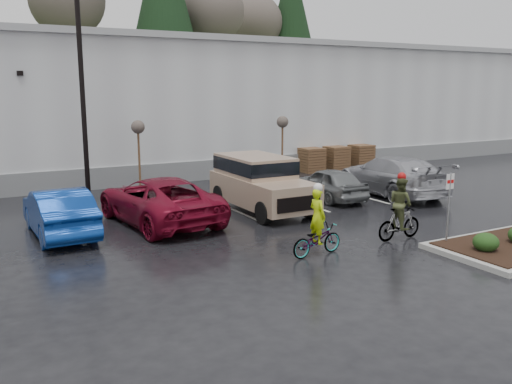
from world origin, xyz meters
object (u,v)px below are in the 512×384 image
car_grey (329,183)px  cyclist_olive (400,215)px  sapling_mid (138,131)px  pallet_stack_c (361,156)px  lamppost (80,60)px  fire_lane_sign (449,200)px  suv_tan (262,184)px  cyclist_hivis (317,233)px  pallet_stack_b (336,158)px  car_blue (59,212)px  car_red (159,200)px  sapling_east (282,125)px  pallet_stack_a (311,160)px  car_far_silver (391,175)px

car_grey → cyclist_olive: size_ratio=1.88×
sapling_mid → pallet_stack_c: (13.50, 1.00, -2.05)m
lamppost → fire_lane_sign: bearing=-56.5°
suv_tan → cyclist_hivis: suv_tan is taller
pallet_stack_b → car_blue: size_ratio=0.29×
lamppost → car_red: bearing=-74.8°
sapling_mid → suv_tan: size_ratio=0.63×
fire_lane_sign → sapling_mid: bearing=112.5°
sapling_east → pallet_stack_a: sapling_east is taller
car_red → cyclist_hivis: bearing=108.7°
pallet_stack_a → pallet_stack_c: 3.50m
car_blue → pallet_stack_c: bearing=-160.2°
pallet_stack_b → cyclist_olive: 14.40m
sapling_mid → car_far_silver: size_ratio=0.54×
car_red → cyclist_hivis: cyclist_hivis is taller
pallet_stack_a → cyclist_hivis: (-8.52, -12.64, -0.03)m
sapling_east → car_blue: sapling_east is taller
suv_tan → sapling_mid: bearing=115.3°
pallet_stack_b → pallet_stack_c: bearing=0.0°
lamppost → pallet_stack_a: bearing=9.1°
car_grey → cyclist_hivis: size_ratio=1.93×
car_red → car_far_silver: bearing=173.6°
car_blue → car_red: 3.28m
fire_lane_sign → car_grey: size_ratio=0.56×
pallet_stack_b → car_blue: (-16.13, -6.98, 0.08)m
sapling_east → cyclist_olive: sapling_east is taller
fire_lane_sign → suv_tan: (-2.42, 6.72, -0.38)m
lamppost → car_grey: 11.19m
pallet_stack_b → car_far_silver: size_ratio=0.23×
lamppost → pallet_stack_b: 15.19m
car_far_silver → lamppost: bearing=-16.9°
sapling_east → pallet_stack_b: 4.78m
fire_lane_sign → car_red: size_ratio=0.38×
cyclist_olive → car_red: bearing=44.8°
car_far_silver → car_grey: bearing=-3.3°
pallet_stack_a → pallet_stack_b: size_ratio=1.00×
pallet_stack_b → car_red: bearing=-151.6°
pallet_stack_c → cyclist_hivis: (-12.02, -12.64, -0.03)m
lamppost → sapling_mid: lamppost is taller
fire_lane_sign → cyclist_hivis: fire_lane_sign is taller
sapling_mid → cyclist_hivis: sapling_mid is taller
cyclist_hivis → sapling_mid: bearing=1.0°
sapling_mid → car_grey: sapling_mid is taller
sapling_mid → sapling_east: 7.50m
fire_lane_sign → car_far_silver: size_ratio=0.37×
pallet_stack_a → cyclist_hivis: 15.25m
suv_tan → cyclist_hivis: bearing=-104.1°
fire_lane_sign → cyclist_olive: (-0.67, 1.25, -0.63)m
pallet_stack_c → cyclist_hivis: cyclist_hivis is taller
pallet_stack_c → car_grey: 9.62m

